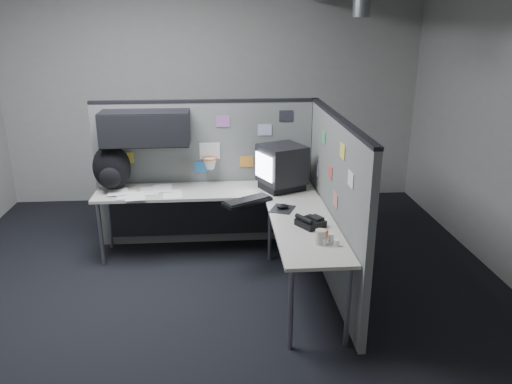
{
  "coord_description": "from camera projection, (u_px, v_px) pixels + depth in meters",
  "views": [
    {
      "loc": [
        0.04,
        -4.03,
        2.42
      ],
      "look_at": [
        0.38,
        0.35,
        0.91
      ],
      "focal_mm": 35.0,
      "sensor_mm": 36.0,
      "label": 1
    }
  ],
  "objects": [
    {
      "name": "room",
      "position": [
        281.0,
        64.0,
        3.95
      ],
      "size": [
        5.62,
        5.62,
        3.22
      ],
      "color": "black",
      "rests_on": "ground"
    },
    {
      "name": "partition_back",
      "position": [
        191.0,
        159.0,
        5.4
      ],
      "size": [
        2.44,
        0.42,
        1.63
      ],
      "color": "slate",
      "rests_on": "ground"
    },
    {
      "name": "partition_right",
      "position": [
        334.0,
        204.0,
        4.6
      ],
      "size": [
        0.07,
        2.23,
        1.63
      ],
      "color": "slate",
      "rests_on": "ground"
    },
    {
      "name": "desk",
      "position": [
        230.0,
        209.0,
        5.06
      ],
      "size": [
        2.31,
        2.11,
        0.73
      ],
      "color": "#B6B2A4",
      "rests_on": "ground"
    },
    {
      "name": "monitor",
      "position": [
        282.0,
        167.0,
        5.21
      ],
      "size": [
        0.55,
        0.55,
        0.47
      ],
      "rotation": [
        0.0,
        0.0,
        -0.36
      ],
      "color": "black",
      "rests_on": "desk"
    },
    {
      "name": "keyboard",
      "position": [
        247.0,
        201.0,
        4.87
      ],
      "size": [
        0.52,
        0.42,
        0.04
      ],
      "rotation": [
        0.0,
        0.0,
        -0.22
      ],
      "color": "black",
      "rests_on": "desk"
    },
    {
      "name": "mouse",
      "position": [
        283.0,
        207.0,
        4.71
      ],
      "size": [
        0.28,
        0.3,
        0.05
      ],
      "rotation": [
        0.0,
        0.0,
        0.37
      ],
      "color": "black",
      "rests_on": "desk"
    },
    {
      "name": "phone",
      "position": [
        310.0,
        222.0,
        4.32
      ],
      "size": [
        0.28,
        0.28,
        0.1
      ],
      "rotation": [
        0.0,
        0.0,
        0.38
      ],
      "color": "black",
      "rests_on": "desk"
    },
    {
      "name": "bottles",
      "position": [
        329.0,
        238.0,
        4.0
      ],
      "size": [
        0.13,
        0.17,
        0.08
      ],
      "rotation": [
        0.0,
        0.0,
        -0.01
      ],
      "color": "silver",
      "rests_on": "desk"
    },
    {
      "name": "cup",
      "position": [
        321.0,
        237.0,
        3.97
      ],
      "size": [
        0.09,
        0.09,
        0.12
      ],
      "primitive_type": "cylinder",
      "rotation": [
        0.0,
        0.0,
        0.05
      ],
      "color": "#BCB1A6",
      "rests_on": "desk"
    },
    {
      "name": "papers",
      "position": [
        144.0,
        193.0,
        5.15
      ],
      "size": [
        0.79,
        0.54,
        0.02
      ],
      "rotation": [
        0.0,
        0.0,
        0.13
      ],
      "color": "white",
      "rests_on": "desk"
    },
    {
      "name": "backpack",
      "position": [
        112.0,
        168.0,
        5.19
      ],
      "size": [
        0.46,
        0.45,
        0.48
      ],
      "rotation": [
        0.0,
        0.0,
        -0.3
      ],
      "color": "black",
      "rests_on": "desk"
    }
  ]
}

